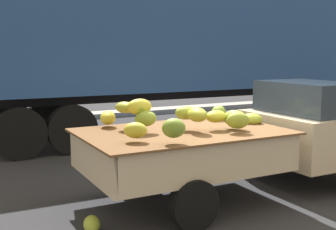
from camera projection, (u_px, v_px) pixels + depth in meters
The scene contains 5 objects.
ground at pixel (230, 196), 6.58m from camera, with size 220.00×220.00×0.00m, color #28282B.
curb_strip at pixel (75, 116), 14.31m from camera, with size 80.00×0.80×0.16m, color gray.
pickup_truck at pixel (288, 132), 7.05m from camera, with size 5.09×1.93×1.70m.
semi_trailer at pixel (188, 39), 11.62m from camera, with size 12.04×2.78×3.95m.
fallen_banana_bunch_near_tailgate at pixel (92, 225), 5.22m from camera, with size 0.33×0.20×0.21m, color #97A931.
Camera 1 is at (-3.76, -5.19, 2.18)m, focal length 45.91 mm.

